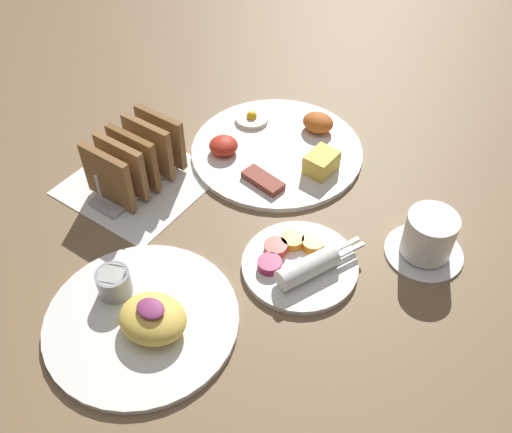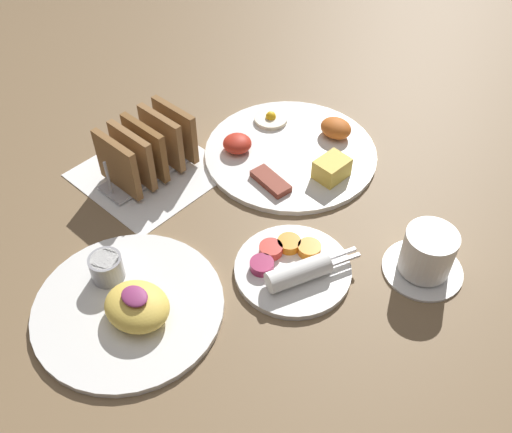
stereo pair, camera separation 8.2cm
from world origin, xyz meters
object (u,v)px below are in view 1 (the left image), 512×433
(plate_foreground, at_px, (142,316))
(coffee_cup, at_px, (428,238))
(toast_rack, at_px, (136,159))
(plate_breakfast, at_px, (279,148))
(plate_condiments, at_px, (299,264))

(plate_foreground, distance_m, coffee_cup, 0.43)
(coffee_cup, bearing_deg, plate_foreground, -128.19)
(toast_rack, xyz_separation_m, coffee_cup, (0.47, 0.13, -0.02))
(plate_breakfast, height_order, plate_condiments, plate_breakfast)
(toast_rack, bearing_deg, plate_foreground, -46.09)
(plate_breakfast, distance_m, toast_rack, 0.26)
(plate_breakfast, height_order, plate_foreground, plate_foreground)
(plate_condiments, bearing_deg, plate_foreground, -121.80)
(coffee_cup, bearing_deg, plate_breakfast, 166.65)
(plate_condiments, relative_size, coffee_cup, 1.46)
(plate_breakfast, relative_size, plate_foreground, 1.16)
(toast_rack, relative_size, coffee_cup, 1.50)
(plate_foreground, relative_size, coffee_cup, 2.25)
(toast_rack, bearing_deg, coffee_cup, 15.32)
(plate_condiments, xyz_separation_m, plate_foreground, (-0.13, -0.20, 0.00))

